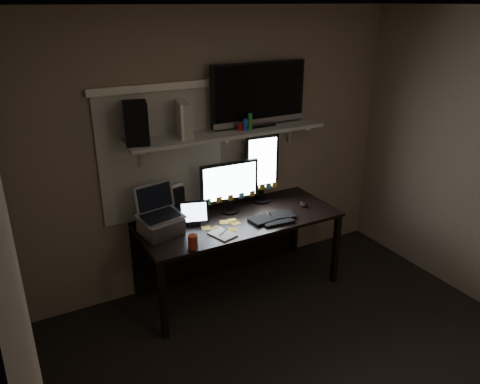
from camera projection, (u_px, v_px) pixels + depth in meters
ceiling at (374, 6)px, 2.34m from camera, size 3.60×3.60×0.00m
back_wall at (219, 151)px, 4.27m from camera, size 3.60×0.00×3.60m
left_wall at (29, 320)px, 2.01m from camera, size 0.00×3.60×3.60m
window_blinds at (163, 155)px, 4.00m from camera, size 1.10×0.02×1.10m
desk at (233, 230)px, 4.33m from camera, size 1.80×0.75×0.73m
wall_shelf at (228, 133)px, 4.05m from camera, size 1.80×0.35×0.03m
monitor_landscape at (229, 187)px, 4.20m from camera, size 0.56×0.09×0.49m
monitor_portrait at (262, 168)px, 4.40m from camera, size 0.34×0.09×0.67m
keyboard at (272, 218)px, 4.14m from camera, size 0.44×0.20×0.03m
mouse at (303, 204)px, 4.40m from camera, size 0.09×0.12×0.04m
notepad at (222, 234)px, 3.86m from camera, size 0.21×0.25×0.01m
tablet at (193, 213)px, 4.00m from camera, size 0.28×0.18×0.22m
file_sorter at (170, 203)px, 4.09m from camera, size 0.26×0.18×0.31m
laptop at (160, 212)px, 3.80m from camera, size 0.40×0.35×0.40m
cup at (193, 242)px, 3.63m from camera, size 0.09×0.09×0.11m
sticky_notes at (223, 227)px, 3.99m from camera, size 0.36×0.28×0.00m
tv at (259, 95)px, 4.12m from camera, size 0.93×0.18×0.56m
game_console at (183, 119)px, 3.83m from camera, size 0.12×0.25×0.29m
speaker at (136, 123)px, 3.63m from camera, size 0.23×0.26×0.33m
bottles at (245, 122)px, 4.05m from camera, size 0.23×0.06×0.14m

